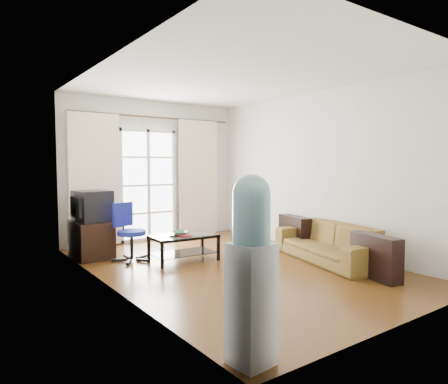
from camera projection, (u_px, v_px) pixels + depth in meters
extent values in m
plane|color=brown|center=(233.00, 266.00, 5.80)|extent=(5.20, 5.20, 0.00)
plane|color=white|center=(234.00, 77.00, 5.61)|extent=(5.20, 5.20, 0.00)
cube|color=silver|center=(154.00, 171.00, 7.82)|extent=(3.60, 0.02, 2.70)
cube|color=silver|center=(406.00, 179.00, 3.60)|extent=(3.60, 0.02, 2.70)
cube|color=silver|center=(110.00, 175.00, 4.66)|extent=(0.02, 5.20, 2.70)
cube|color=silver|center=(318.00, 172.00, 6.75)|extent=(0.02, 5.20, 2.70)
cube|color=white|center=(148.00, 185.00, 7.72)|extent=(1.01, 0.02, 2.04)
cube|color=white|center=(148.00, 185.00, 7.70)|extent=(1.16, 0.06, 2.15)
cylinder|color=#4C3F2D|center=(156.00, 117.00, 7.66)|extent=(3.30, 0.04, 0.04)
cube|color=#F5E5C5|center=(95.00, 180.00, 7.03)|extent=(0.90, 0.07, 2.35)
cube|color=#F5E5C5|center=(198.00, 178.00, 8.28)|extent=(0.90, 0.07, 2.35)
cube|color=#9A9A9C|center=(192.00, 220.00, 8.27)|extent=(0.64, 0.12, 0.64)
imported|color=brown|center=(329.00, 242.00, 6.09)|extent=(2.34, 1.71, 0.58)
cube|color=silver|center=(184.00, 235.00, 6.09)|extent=(1.02, 0.62, 0.01)
cube|color=black|center=(184.00, 253.00, 6.11)|extent=(0.96, 0.56, 0.01)
cube|color=black|center=(162.00, 255.00, 5.64)|extent=(0.04, 0.04, 0.40)
cube|color=black|center=(218.00, 248.00, 6.14)|extent=(0.04, 0.04, 0.40)
cube|color=black|center=(149.00, 248.00, 6.07)|extent=(0.04, 0.04, 0.40)
cube|color=black|center=(202.00, 242.00, 6.57)|extent=(0.04, 0.04, 0.40)
imported|color=#2E7E48|center=(180.00, 233.00, 6.06)|extent=(0.35, 0.35, 0.06)
imported|color=#AA3A14|center=(180.00, 236.00, 5.93)|extent=(0.28, 0.31, 0.02)
cube|color=black|center=(174.00, 236.00, 5.95)|extent=(0.15, 0.05, 0.02)
cube|color=black|center=(91.00, 239.00, 6.34)|extent=(0.53, 0.79, 0.58)
cube|color=black|center=(92.00, 206.00, 6.28)|extent=(0.54, 0.58, 0.48)
cube|color=#0C19E5|center=(107.00, 205.00, 6.45)|extent=(0.07, 0.42, 0.36)
cube|color=black|center=(79.00, 207.00, 6.14)|extent=(0.19, 0.37, 0.32)
cylinder|color=black|center=(132.00, 247.00, 6.09)|extent=(0.05, 0.05, 0.45)
cylinder|color=navy|center=(131.00, 233.00, 6.08)|extent=(0.43, 0.43, 0.07)
cube|color=navy|center=(123.00, 214.00, 6.17)|extent=(0.35, 0.15, 0.37)
cube|color=silver|center=(251.00, 304.00, 2.93)|extent=(0.31, 0.31, 0.91)
cylinder|color=#82B8CA|center=(251.00, 218.00, 2.89)|extent=(0.28, 0.28, 0.36)
sphere|color=#82B8CA|center=(252.00, 193.00, 2.88)|extent=(0.28, 0.28, 0.28)
cube|color=black|center=(265.00, 259.00, 3.00)|extent=(0.05, 0.12, 0.10)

